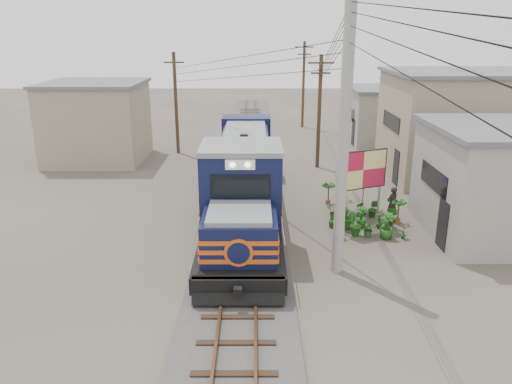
{
  "coord_description": "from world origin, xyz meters",
  "views": [
    {
      "loc": [
        0.53,
        -16.94,
        8.34
      ],
      "look_at": [
        0.56,
        2.02,
        2.2
      ],
      "focal_mm": 35.0,
      "sensor_mm": 36.0,
      "label": 1
    }
  ],
  "objects_px": {
    "locomotive": "(244,179)",
    "vendor": "(392,204)",
    "billboard": "(363,172)",
    "market_umbrella": "(364,176)"
  },
  "relations": [
    {
      "from": "billboard",
      "to": "market_umbrella",
      "type": "bearing_deg",
      "value": 51.89
    },
    {
      "from": "billboard",
      "to": "vendor",
      "type": "xyz_separation_m",
      "value": [
        1.68,
        1.06,
        -1.82
      ]
    },
    {
      "from": "locomotive",
      "to": "market_umbrella",
      "type": "height_order",
      "value": "locomotive"
    },
    {
      "from": "billboard",
      "to": "locomotive",
      "type": "bearing_deg",
      "value": 138.41
    },
    {
      "from": "billboard",
      "to": "market_umbrella",
      "type": "distance_m",
      "value": 2.23
    },
    {
      "from": "billboard",
      "to": "market_umbrella",
      "type": "height_order",
      "value": "billboard"
    },
    {
      "from": "locomotive",
      "to": "vendor",
      "type": "bearing_deg",
      "value": -5.59
    },
    {
      "from": "locomotive",
      "to": "vendor",
      "type": "xyz_separation_m",
      "value": [
        6.76,
        -0.66,
        -0.98
      ]
    },
    {
      "from": "market_umbrella",
      "to": "billboard",
      "type": "bearing_deg",
      "value": -105.25
    },
    {
      "from": "locomotive",
      "to": "billboard",
      "type": "relative_size",
      "value": 4.69
    }
  ]
}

